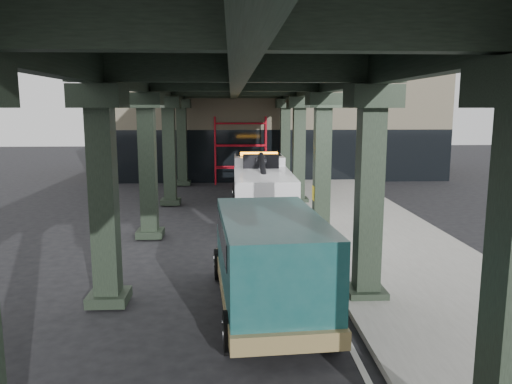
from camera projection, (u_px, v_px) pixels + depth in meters
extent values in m
plane|color=black|center=(250.00, 253.00, 15.65)|extent=(90.00, 90.00, 0.00)
cube|color=gray|center=(373.00, 233.00, 17.83)|extent=(5.00, 40.00, 0.15)
cube|color=silver|center=(295.00, 236.00, 17.70)|extent=(0.12, 38.00, 0.01)
cube|color=black|center=(369.00, 196.00, 11.42)|extent=(0.55, 0.55, 5.00)
cube|color=black|center=(373.00, 96.00, 11.05)|extent=(1.10, 1.10, 0.50)
cube|color=black|center=(365.00, 293.00, 11.81)|extent=(0.90, 0.90, 0.24)
cube|color=black|center=(322.00, 166.00, 17.33)|extent=(0.55, 0.55, 5.00)
cube|color=black|center=(323.00, 100.00, 16.96)|extent=(1.10, 1.10, 0.50)
cube|color=black|center=(320.00, 231.00, 17.72)|extent=(0.90, 0.90, 0.24)
cube|color=black|center=(299.00, 151.00, 23.24)|extent=(0.55, 0.55, 5.00)
cube|color=black|center=(300.00, 102.00, 22.86)|extent=(1.10, 1.10, 0.50)
cube|color=black|center=(298.00, 200.00, 23.63)|extent=(0.90, 0.90, 0.24)
cube|color=black|center=(285.00, 143.00, 29.15)|extent=(0.55, 0.55, 5.00)
cube|color=black|center=(285.00, 104.00, 28.77)|extent=(1.10, 1.10, 0.50)
cube|color=black|center=(285.00, 182.00, 29.53)|extent=(0.90, 0.90, 0.24)
cube|color=black|center=(104.00, 199.00, 11.13)|extent=(0.55, 0.55, 5.00)
cube|color=black|center=(99.00, 96.00, 10.75)|extent=(1.10, 1.10, 0.50)
cube|color=black|center=(109.00, 297.00, 11.52)|extent=(0.90, 0.90, 0.24)
cube|color=black|center=(148.00, 167.00, 17.04)|extent=(0.55, 0.55, 5.00)
cube|color=black|center=(146.00, 100.00, 16.66)|extent=(1.10, 1.10, 0.50)
cube|color=black|center=(150.00, 233.00, 17.42)|extent=(0.90, 0.90, 0.24)
cube|color=black|center=(169.00, 152.00, 22.95)|extent=(0.55, 0.55, 5.00)
cube|color=black|center=(168.00, 102.00, 22.57)|extent=(1.10, 1.10, 0.50)
cube|color=black|center=(171.00, 201.00, 23.33)|extent=(0.90, 0.90, 0.24)
cube|color=black|center=(182.00, 143.00, 28.86)|extent=(0.55, 0.55, 5.00)
cube|color=black|center=(181.00, 103.00, 28.48)|extent=(1.10, 1.10, 0.50)
cube|color=black|center=(183.00, 182.00, 29.24)|extent=(0.90, 0.90, 0.24)
cube|color=black|center=(324.00, 76.00, 16.82)|extent=(0.35, 32.00, 1.10)
cube|color=black|center=(145.00, 76.00, 16.53)|extent=(0.35, 32.00, 1.10)
cube|color=black|center=(235.00, 76.00, 16.68)|extent=(0.35, 32.00, 1.10)
cube|color=black|center=(235.00, 55.00, 16.56)|extent=(7.40, 32.00, 0.30)
cube|color=#C6B793|center=(268.00, 115.00, 34.78)|extent=(22.00, 10.00, 8.00)
cylinder|color=#B50E1C|center=(215.00, 150.00, 29.92)|extent=(0.08, 0.08, 4.00)
cylinder|color=#B50E1C|center=(215.00, 151.00, 29.13)|extent=(0.08, 0.08, 4.00)
cylinder|color=#B50E1C|center=(265.00, 150.00, 30.06)|extent=(0.08, 0.08, 4.00)
cylinder|color=#B50E1C|center=(266.00, 151.00, 29.28)|extent=(0.08, 0.08, 4.00)
cylinder|color=#B50E1C|center=(240.00, 166.00, 30.16)|extent=(3.00, 0.08, 0.08)
cylinder|color=#B50E1C|center=(240.00, 145.00, 29.94)|extent=(3.00, 0.08, 0.08)
cylinder|color=#B50E1C|center=(240.00, 123.00, 29.72)|extent=(3.00, 0.08, 0.08)
cube|color=black|center=(262.00, 201.00, 20.89)|extent=(0.96, 7.14, 0.24)
cube|color=silver|center=(259.00, 174.00, 23.15)|extent=(2.24, 2.28, 1.71)
cube|color=silver|center=(258.00, 181.00, 24.21)|extent=(2.24, 0.67, 0.86)
cube|color=black|center=(258.00, 163.00, 23.30)|extent=(2.09, 1.24, 0.81)
cube|color=silver|center=(264.00, 190.00, 19.71)|extent=(2.29, 4.76, 1.33)
cube|color=orange|center=(259.00, 154.00, 22.80)|extent=(1.71, 0.27, 0.15)
cube|color=black|center=(261.00, 161.00, 21.43)|extent=(1.52, 0.57, 0.57)
cylinder|color=black|center=(263.00, 172.00, 19.78)|extent=(0.23, 3.33, 1.28)
cube|color=black|center=(268.00, 228.00, 17.48)|extent=(0.29, 1.33, 0.17)
cube|color=black|center=(269.00, 234.00, 16.83)|extent=(1.52, 0.24, 0.17)
cylinder|color=black|center=(236.00, 193.00, 23.54)|extent=(0.33, 1.05, 1.05)
cylinder|color=silver|center=(236.00, 193.00, 23.54)|extent=(0.37, 0.58, 0.58)
cylinder|color=black|center=(280.00, 193.00, 23.64)|extent=(0.33, 1.05, 1.05)
cylinder|color=silver|center=(280.00, 193.00, 23.64)|extent=(0.37, 0.58, 0.58)
cylinder|color=black|center=(237.00, 206.00, 20.44)|extent=(0.33, 1.05, 1.05)
cylinder|color=silver|center=(237.00, 206.00, 20.44)|extent=(0.37, 0.58, 0.58)
cylinder|color=black|center=(288.00, 206.00, 20.54)|extent=(0.33, 1.05, 1.05)
cylinder|color=silver|center=(288.00, 206.00, 20.54)|extent=(0.37, 0.58, 0.58)
cylinder|color=black|center=(237.00, 212.00, 19.23)|extent=(0.33, 1.05, 1.05)
cylinder|color=silver|center=(237.00, 212.00, 19.23)|extent=(0.37, 0.58, 0.58)
cylinder|color=black|center=(291.00, 212.00, 19.33)|extent=(0.33, 1.05, 1.05)
cylinder|color=silver|center=(291.00, 212.00, 19.33)|extent=(0.37, 0.58, 0.58)
cube|color=#124343|center=(256.00, 244.00, 13.29)|extent=(2.07, 1.21, 0.88)
cube|color=#124343|center=(271.00, 260.00, 10.60)|extent=(2.36, 4.52, 1.90)
cube|color=olive|center=(268.00, 288.00, 11.11)|extent=(2.47, 5.60, 0.34)
cube|color=black|center=(258.00, 218.00, 12.78)|extent=(1.93, 0.55, 0.81)
cube|color=black|center=(269.00, 234.00, 10.80)|extent=(2.32, 3.65, 0.54)
cube|color=silver|center=(254.00, 252.00, 13.86)|extent=(1.95, 0.26, 0.29)
cylinder|color=black|center=(220.00, 264.00, 13.21)|extent=(0.33, 0.84, 0.82)
cylinder|color=silver|center=(220.00, 264.00, 13.21)|extent=(0.34, 0.47, 0.45)
cylinder|color=black|center=(292.00, 262.00, 13.44)|extent=(0.33, 0.84, 0.82)
cylinder|color=silver|center=(292.00, 262.00, 13.44)|extent=(0.34, 0.47, 0.45)
cylinder|color=black|center=(231.00, 332.00, 9.20)|extent=(0.33, 0.84, 0.82)
cylinder|color=silver|center=(231.00, 332.00, 9.20)|extent=(0.34, 0.47, 0.45)
cylinder|color=black|center=(333.00, 327.00, 9.43)|extent=(0.33, 0.84, 0.82)
cylinder|color=silver|center=(333.00, 327.00, 9.43)|extent=(0.34, 0.47, 0.45)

